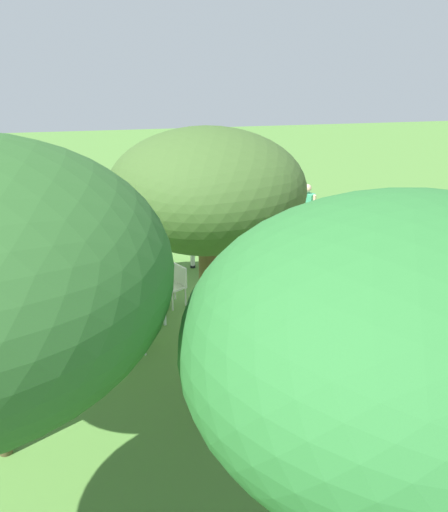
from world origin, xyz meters
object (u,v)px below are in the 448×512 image
(patio_chair_near_lawn, at_px, (75,293))
(standing_watcher, at_px, (306,208))
(patio_chair_near_hut, at_px, (134,330))
(shade_umbrella, at_px, (122,192))
(striped_lounge_chair, at_px, (326,307))
(zebra_by_umbrella, at_px, (211,232))
(acacia_tree_right_background, at_px, (422,347))
(acacia_tree_far_lawn, at_px, (207,191))
(guest_beside_umbrella, at_px, (123,243))
(patio_dining_table, at_px, (129,294))
(patio_chair_east_end, at_px, (176,283))
(zebra_nearest_camera, at_px, (388,236))

(patio_chair_near_lawn, bearing_deg, standing_watcher, 142.09)
(patio_chair_near_hut, bearing_deg, shade_umbrella, 90.00)
(striped_lounge_chair, distance_m, zebra_by_umbrella, 3.50)
(shade_umbrella, bearing_deg, acacia_tree_right_background, 109.04)
(acacia_tree_far_lawn, bearing_deg, standing_watcher, -116.57)
(guest_beside_umbrella, xyz_separation_m, acacia_tree_right_background, (-2.69, 9.46, 2.82))
(patio_chair_near_hut, bearing_deg, acacia_tree_right_background, -72.42)
(patio_chair_near_lawn, bearing_deg, zebra_by_umbrella, 142.65)
(patio_dining_table, height_order, acacia_tree_right_background, acacia_tree_right_background)
(standing_watcher, distance_m, acacia_tree_far_lawn, 8.09)
(patio_chair_near_hut, relative_size, striped_lounge_chair, 0.93)
(patio_chair_east_end, bearing_deg, zebra_nearest_camera, -114.63)
(zebra_nearest_camera, bearing_deg, striped_lounge_chair, 124.28)
(patio_chair_east_end, relative_size, acacia_tree_far_lawn, 0.19)
(zebra_by_umbrella, height_order, acacia_tree_right_background, acacia_tree_right_background)
(standing_watcher, relative_size, acacia_tree_right_background, 0.33)
(patio_dining_table, xyz_separation_m, acacia_tree_far_lawn, (-1.33, 2.95, 3.08))
(shade_umbrella, relative_size, acacia_tree_far_lawn, 0.87)
(shade_umbrella, height_order, acacia_tree_right_background, acacia_tree_right_background)
(acacia_tree_far_lawn, bearing_deg, patio_chair_near_lawn, -54.10)
(standing_watcher, relative_size, striped_lounge_chair, 1.71)
(striped_lounge_chair, bearing_deg, patio_chair_east_end, -48.73)
(patio_chair_near_hut, height_order, zebra_by_umbrella, zebra_by_umbrella)
(zebra_nearest_camera, bearing_deg, standing_watcher, 22.39)
(shade_umbrella, distance_m, guest_beside_umbrella, 2.74)
(patio_dining_table, distance_m, acacia_tree_right_background, 8.49)
(patio_chair_near_lawn, bearing_deg, shade_umbrella, 90.00)
(patio_dining_table, xyz_separation_m, guest_beside_umbrella, (0.12, -2.01, 0.32))
(patio_chair_near_lawn, distance_m, acacia_tree_far_lawn, 5.30)
(standing_watcher, distance_m, zebra_nearest_camera, 2.69)
(patio_chair_east_end, xyz_separation_m, standing_watcher, (-3.72, -3.16, 0.47))
(shade_umbrella, distance_m, zebra_nearest_camera, 6.60)
(striped_lounge_chair, bearing_deg, acacia_tree_far_lawn, 12.92)
(patio_dining_table, bearing_deg, zebra_nearest_camera, -165.70)
(patio_chair_near_lawn, distance_m, standing_watcher, 6.80)
(patio_chair_east_end, height_order, patio_chair_near_hut, same)
(patio_chair_near_hut, bearing_deg, guest_beside_umbrella, 89.58)
(patio_chair_east_end, bearing_deg, acacia_tree_right_background, 156.52)
(patio_chair_east_end, xyz_separation_m, acacia_tree_right_background, (-1.55, 8.14, 3.28))
(shade_umbrella, height_order, guest_beside_umbrella, shade_umbrella)
(shade_umbrella, bearing_deg, guest_beside_umbrella, -86.52)
(striped_lounge_chair, distance_m, acacia_tree_right_background, 8.09)
(patio_chair_east_end, distance_m, patio_chair_near_hut, 2.13)
(zebra_by_umbrella, relative_size, acacia_tree_right_background, 0.36)
(guest_beside_umbrella, distance_m, acacia_tree_right_background, 10.23)
(patio_chair_east_end, bearing_deg, patio_dining_table, 90.00)
(patio_chair_near_lawn, relative_size, acacia_tree_right_background, 0.18)
(patio_chair_near_hut, distance_m, zebra_by_umbrella, 4.03)
(patio_dining_table, distance_m, guest_beside_umbrella, 2.04)
(zebra_nearest_camera, bearing_deg, zebra_by_umbrella, 70.87)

